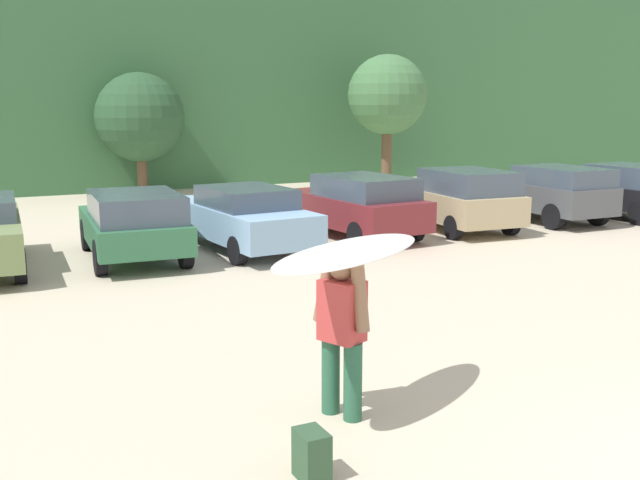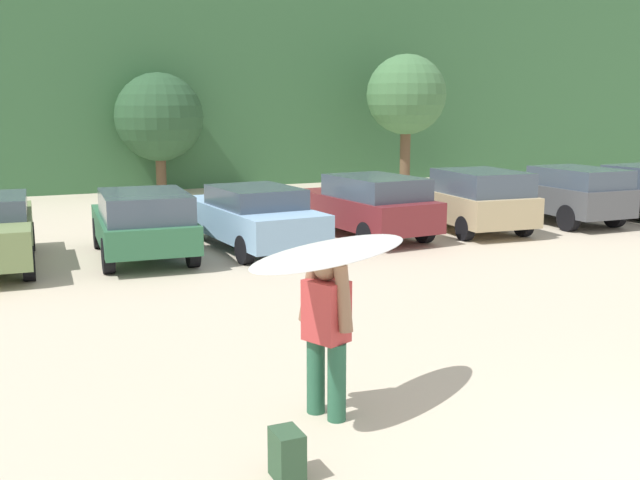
% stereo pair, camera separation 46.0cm
% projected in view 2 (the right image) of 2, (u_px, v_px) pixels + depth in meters
% --- Properties ---
extents(hillside_ridge, '(108.00, 12.00, 8.52)m').
position_uv_depth(hillside_ridge, '(121.00, 81.00, 32.69)').
color(hillside_ridge, '#38663D').
rests_on(hillside_ridge, ground_plane).
extents(tree_center, '(3.21, 3.21, 4.38)m').
position_uv_depth(tree_center, '(159.00, 117.00, 26.90)').
color(tree_center, brown).
rests_on(tree_center, ground_plane).
extents(tree_far_left, '(3.10, 3.10, 5.16)m').
position_uv_depth(tree_far_left, '(406.00, 95.00, 28.75)').
color(tree_far_left, brown).
rests_on(tree_far_left, ground_plane).
extents(parked_car_forest_green, '(2.13, 4.24, 1.48)m').
position_uv_depth(parked_car_forest_green, '(143.00, 222.00, 15.62)').
color(parked_car_forest_green, '#2D6642').
rests_on(parked_car_forest_green, ground_plane).
extents(parked_car_sky_blue, '(2.11, 4.81, 1.44)m').
position_uv_depth(parked_car_sky_blue, '(251.00, 216.00, 16.77)').
color(parked_car_sky_blue, '#84ADD1').
rests_on(parked_car_sky_blue, ground_plane).
extents(parked_car_maroon, '(2.14, 4.33, 1.55)m').
position_uv_depth(parked_car_maroon, '(367.00, 205.00, 18.14)').
color(parked_car_maroon, maroon).
rests_on(parked_car_maroon, ground_plane).
extents(parked_car_tan, '(2.15, 4.05, 1.61)m').
position_uv_depth(parked_car_tan, '(472.00, 199.00, 19.01)').
color(parked_car_tan, tan).
rests_on(parked_car_tan, ground_plane).
extents(parked_car_dark_gray, '(1.87, 4.38, 1.57)m').
position_uv_depth(parked_car_dark_gray, '(561.00, 192.00, 20.42)').
color(parked_car_dark_gray, '#4C4F54').
rests_on(parked_car_dark_gray, ground_plane).
extents(person_adult, '(0.46, 0.72, 1.75)m').
position_uv_depth(person_adult, '(326.00, 327.00, 7.66)').
color(person_adult, '#26593F').
rests_on(person_adult, ground_plane).
extents(surfboard_white, '(2.43, 1.69, 0.15)m').
position_uv_depth(surfboard_white, '(334.00, 252.00, 7.43)').
color(surfboard_white, white).
extents(backpack_dropped, '(0.24, 0.34, 0.45)m').
position_uv_depth(backpack_dropped, '(287.00, 455.00, 6.49)').
color(backpack_dropped, '#2D4C33').
rests_on(backpack_dropped, ground_plane).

